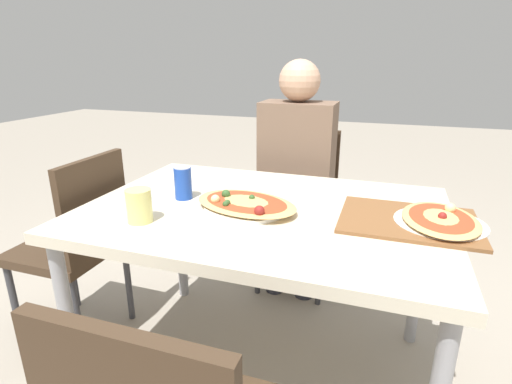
# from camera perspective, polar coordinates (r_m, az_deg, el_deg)

# --- Properties ---
(ground_plane) EXTENTS (14.00, 14.00, 0.00)m
(ground_plane) POSITION_cam_1_polar(r_m,az_deg,el_deg) (1.85, 1.04, -23.96)
(ground_plane) COLOR #9E9384
(dining_table) EXTENTS (1.29, 0.91, 0.73)m
(dining_table) POSITION_cam_1_polar(r_m,az_deg,el_deg) (1.48, 1.19, -4.64)
(dining_table) COLOR beige
(dining_table) RESTS_ON ground_plane
(chair_far_seated) EXTENTS (0.40, 0.40, 0.87)m
(chair_far_seated) POSITION_cam_1_polar(r_m,az_deg,el_deg) (2.26, 6.25, -0.94)
(chair_far_seated) COLOR #3F2D1E
(chair_far_seated) RESTS_ON ground_plane
(chair_side_left) EXTENTS (0.40, 0.40, 0.87)m
(chair_side_left) POSITION_cam_1_polar(r_m,az_deg,el_deg) (1.92, -24.09, -6.22)
(chair_side_left) COLOR #3F2D1E
(chair_side_left) RESTS_ON ground_plane
(person_seated) EXTENTS (0.37, 0.25, 1.24)m
(person_seated) POSITION_cam_1_polar(r_m,az_deg,el_deg) (2.08, 5.79, 4.07)
(person_seated) COLOR #2D2D38
(person_seated) RESTS_ON ground_plane
(pizza_main) EXTENTS (0.44, 0.35, 0.06)m
(pizza_main) POSITION_cam_1_polar(r_m,az_deg,el_deg) (1.43, -1.49, -1.77)
(pizza_main) COLOR white
(pizza_main) RESTS_ON dining_table
(soda_can) EXTENTS (0.07, 0.07, 0.12)m
(soda_can) POSITION_cam_1_polar(r_m,az_deg,el_deg) (1.55, -10.38, 1.27)
(soda_can) COLOR #1E47B2
(soda_can) RESTS_ON dining_table
(drink_glass) EXTENTS (0.08, 0.08, 0.11)m
(drink_glass) POSITION_cam_1_polar(r_m,az_deg,el_deg) (1.37, -16.34, -1.89)
(drink_glass) COLOR #E0DB7F
(drink_glass) RESTS_ON dining_table
(serving_tray) EXTENTS (0.44, 0.34, 0.01)m
(serving_tray) POSITION_cam_1_polar(r_m,az_deg,el_deg) (1.42, 20.89, -3.83)
(serving_tray) COLOR brown
(serving_tray) RESTS_ON dining_table
(pizza_second) EXTENTS (0.29, 0.35, 0.06)m
(pizza_second) POSITION_cam_1_polar(r_m,az_deg,el_deg) (1.42, 24.82, -3.72)
(pizza_second) COLOR white
(pizza_second) RESTS_ON dining_table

